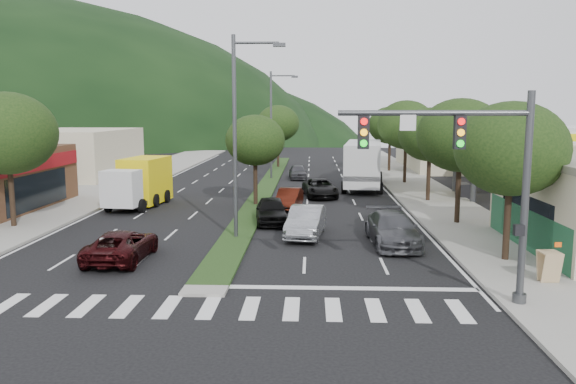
{
  "coord_description": "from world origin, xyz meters",
  "views": [
    {
      "loc": [
        3.76,
        -19.48,
        6.35
      ],
      "look_at": [
        2.54,
        10.02,
        2.1
      ],
      "focal_mm": 35.0,
      "sensor_mm": 36.0,
      "label": 1
    }
  ],
  "objects_px": {
    "car_queue_c": "(289,198)",
    "motorhome": "(363,164)",
    "tree_med_far": "(278,123)",
    "box_truck": "(141,184)",
    "tree_l_a": "(7,133)",
    "car_queue_d": "(320,188)",
    "traffic_signal": "(477,166)",
    "sedan_silver": "(306,222)",
    "tree_r_a": "(511,149)",
    "car_queue_b": "(393,229)",
    "tree_r_e": "(390,125)",
    "a_frame_sign": "(549,264)",
    "car_queue_e": "(298,172)",
    "tree_r_d": "(406,125)",
    "streetlight_near": "(239,127)",
    "tree_r_b": "(460,135)",
    "tree_med_near": "(255,140)",
    "suv_maroon": "(122,245)",
    "tree_r_c": "(430,135)",
    "streetlight_mid": "(273,120)",
    "car_queue_a": "(271,210)"
  },
  "relations": [
    {
      "from": "box_truck",
      "to": "a_frame_sign",
      "type": "height_order",
      "value": "box_truck"
    },
    {
      "from": "tree_r_e",
      "to": "car_queue_a",
      "type": "relative_size",
      "value": 1.54
    },
    {
      "from": "tree_r_d",
      "to": "tree_med_far",
      "type": "height_order",
      "value": "tree_r_d"
    },
    {
      "from": "streetlight_mid",
      "to": "sedan_silver",
      "type": "bearing_deg",
      "value": -82.25
    },
    {
      "from": "tree_med_near",
      "to": "car_queue_c",
      "type": "xyz_separation_m",
      "value": [
        2.31,
        -0.98,
        -3.77
      ]
    },
    {
      "from": "tree_l_a",
      "to": "car_queue_a",
      "type": "relative_size",
      "value": 1.67
    },
    {
      "from": "tree_med_far",
      "to": "box_truck",
      "type": "distance_m",
      "value": 27.79
    },
    {
      "from": "tree_r_b",
      "to": "car_queue_d",
      "type": "xyz_separation_m",
      "value": [
        -7.57,
        10.02,
        -4.36
      ]
    },
    {
      "from": "streetlight_mid",
      "to": "a_frame_sign",
      "type": "xyz_separation_m",
      "value": [
        12.29,
        -32.17,
        -4.75
      ]
    },
    {
      "from": "tree_r_b",
      "to": "car_queue_d",
      "type": "bearing_deg",
      "value": 127.07
    },
    {
      "from": "car_queue_c",
      "to": "car_queue_e",
      "type": "bearing_deg",
      "value": 96.32
    },
    {
      "from": "tree_r_a",
      "to": "streetlight_near",
      "type": "distance_m",
      "value": 12.48
    },
    {
      "from": "sedan_silver",
      "to": "car_queue_c",
      "type": "bearing_deg",
      "value": 105.51
    },
    {
      "from": "car_queue_a",
      "to": "box_truck",
      "type": "bearing_deg",
      "value": 142.7
    },
    {
      "from": "streetlight_mid",
      "to": "motorhome",
      "type": "distance_m",
      "value": 10.36
    },
    {
      "from": "traffic_signal",
      "to": "car_queue_e",
      "type": "xyz_separation_m",
      "value": [
        -6.53,
        34.86,
        -3.97
      ]
    },
    {
      "from": "tree_l_a",
      "to": "car_queue_d",
      "type": "distance_m",
      "value": 21.25
    },
    {
      "from": "traffic_signal",
      "to": "motorhome",
      "type": "distance_m",
      "value": 29.0
    },
    {
      "from": "tree_med_near",
      "to": "suv_maroon",
      "type": "xyz_separation_m",
      "value": [
        -4.34,
        -14.32,
        -3.77
      ]
    },
    {
      "from": "tree_r_b",
      "to": "tree_r_d",
      "type": "bearing_deg",
      "value": 90.0
    },
    {
      "from": "tree_r_d",
      "to": "box_truck",
      "type": "relative_size",
      "value": 1.06
    },
    {
      "from": "tree_r_e",
      "to": "car_queue_a",
      "type": "distance_m",
      "value": 30.17
    },
    {
      "from": "car_queue_d",
      "to": "motorhome",
      "type": "xyz_separation_m",
      "value": [
        3.67,
        5.31,
        1.35
      ]
    },
    {
      "from": "tree_r_a",
      "to": "tree_r_d",
      "type": "bearing_deg",
      "value": 90.0
    },
    {
      "from": "car_queue_a",
      "to": "car_queue_e",
      "type": "relative_size",
      "value": 1.1
    },
    {
      "from": "traffic_signal",
      "to": "box_truck",
      "type": "bearing_deg",
      "value": 131.27
    },
    {
      "from": "streetlight_near",
      "to": "suv_maroon",
      "type": "distance_m",
      "value": 7.97
    },
    {
      "from": "tree_r_e",
      "to": "suv_maroon",
      "type": "xyz_separation_m",
      "value": [
        -16.34,
        -36.32,
        -4.23
      ]
    },
    {
      "from": "motorhome",
      "to": "car_queue_e",
      "type": "bearing_deg",
      "value": 139.63
    },
    {
      "from": "traffic_signal",
      "to": "tree_r_d",
      "type": "bearing_deg",
      "value": 84.62
    },
    {
      "from": "tree_r_b",
      "to": "tree_r_d",
      "type": "relative_size",
      "value": 0.97
    },
    {
      "from": "tree_med_far",
      "to": "motorhome",
      "type": "height_order",
      "value": "tree_med_far"
    },
    {
      "from": "tree_r_c",
      "to": "tree_r_e",
      "type": "bearing_deg",
      "value": 90.0
    },
    {
      "from": "tree_r_a",
      "to": "tree_med_far",
      "type": "height_order",
      "value": "tree_med_far"
    },
    {
      "from": "tree_r_a",
      "to": "car_queue_b",
      "type": "relative_size",
      "value": 1.26
    },
    {
      "from": "tree_r_c",
      "to": "tree_med_near",
      "type": "relative_size",
      "value": 1.08
    },
    {
      "from": "car_queue_d",
      "to": "sedan_silver",
      "type": "bearing_deg",
      "value": -101.53
    },
    {
      "from": "tree_r_d",
      "to": "streetlight_near",
      "type": "height_order",
      "value": "streetlight_near"
    },
    {
      "from": "tree_r_a",
      "to": "suv_maroon",
      "type": "height_order",
      "value": "tree_r_a"
    },
    {
      "from": "car_queue_a",
      "to": "car_queue_c",
      "type": "height_order",
      "value": "car_queue_a"
    },
    {
      "from": "car_queue_c",
      "to": "motorhome",
      "type": "xyz_separation_m",
      "value": [
        5.79,
        10.31,
        1.37
      ]
    },
    {
      "from": "traffic_signal",
      "to": "sedan_silver",
      "type": "xyz_separation_m",
      "value": [
        -5.51,
        10.2,
        -3.88
      ]
    },
    {
      "from": "sedan_silver",
      "to": "tree_med_near",
      "type": "bearing_deg",
      "value": 117.96
    },
    {
      "from": "car_queue_d",
      "to": "motorhome",
      "type": "bearing_deg",
      "value": 47.69
    },
    {
      "from": "tree_r_c",
      "to": "car_queue_c",
      "type": "xyz_separation_m",
      "value": [
        -9.69,
        -2.98,
        -4.09
      ]
    },
    {
      "from": "box_truck",
      "to": "motorhome",
      "type": "distance_m",
      "value": 18.61
    },
    {
      "from": "tree_r_a",
      "to": "tree_r_e",
      "type": "bearing_deg",
      "value": 90.0
    },
    {
      "from": "tree_r_b",
      "to": "tree_med_near",
      "type": "height_order",
      "value": "tree_r_b"
    },
    {
      "from": "tree_r_e",
      "to": "car_queue_b",
      "type": "height_order",
      "value": "tree_r_e"
    },
    {
      "from": "tree_r_d",
      "to": "car_queue_b",
      "type": "distance_m",
      "value": 23.8
    }
  ]
}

